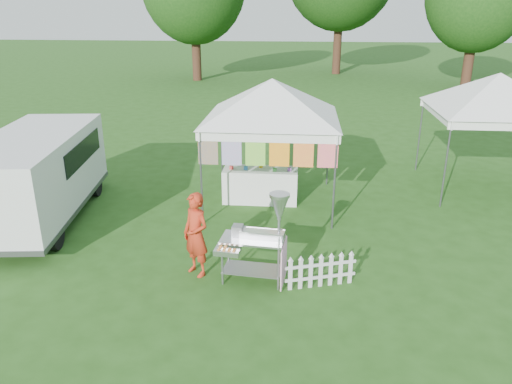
# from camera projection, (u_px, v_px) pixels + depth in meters

# --- Properties ---
(ground) EXTENTS (120.00, 120.00, 0.00)m
(ground) POSITION_uv_depth(u_px,v_px,m) (259.00, 273.00, 9.02)
(ground) COLOR #244B15
(ground) RESTS_ON ground
(canopy_main) EXTENTS (4.24, 4.24, 3.45)m
(canopy_main) POSITION_uv_depth(u_px,v_px,m) (272.00, 79.00, 11.22)
(canopy_main) COLOR #59595E
(canopy_main) RESTS_ON ground
(canopy_right) EXTENTS (4.24, 4.24, 3.45)m
(canopy_right) POSITION_uv_depth(u_px,v_px,m) (501.00, 73.00, 12.15)
(canopy_right) COLOR #59595E
(canopy_right) RESTS_ON ground
(donut_cart) EXTENTS (1.25, 0.78, 1.65)m
(donut_cart) POSITION_uv_depth(u_px,v_px,m) (263.00, 231.00, 8.41)
(donut_cart) COLOR gray
(donut_cart) RESTS_ON ground
(vendor) EXTENTS (0.67, 0.64, 1.54)m
(vendor) POSITION_uv_depth(u_px,v_px,m) (196.00, 235.00, 8.76)
(vendor) COLOR #B42C16
(vendor) RESTS_ON ground
(cargo_van) EXTENTS (2.40, 4.84, 1.93)m
(cargo_van) POSITION_uv_depth(u_px,v_px,m) (38.00, 174.00, 11.04)
(cargo_van) COLOR silver
(cargo_van) RESTS_ON ground
(picket_fence) EXTENTS (1.21, 0.40, 0.56)m
(picket_fence) POSITION_uv_depth(u_px,v_px,m) (321.00, 272.00, 8.51)
(picket_fence) COLOR silver
(picket_fence) RESTS_ON ground
(display_table) EXTENTS (1.80, 0.70, 0.82)m
(display_table) POSITION_uv_depth(u_px,v_px,m) (260.00, 185.00, 12.20)
(display_table) COLOR white
(display_table) RESTS_ON ground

